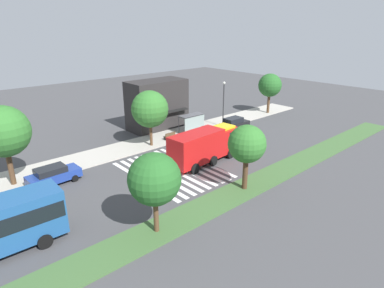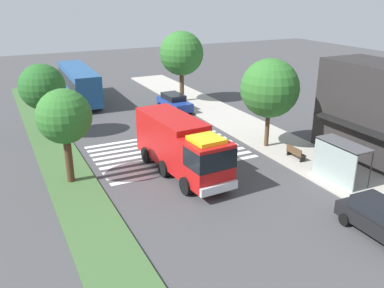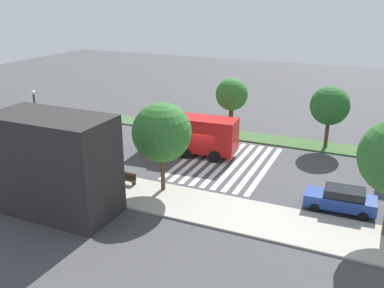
% 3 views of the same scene
% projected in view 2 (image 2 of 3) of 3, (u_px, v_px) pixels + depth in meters
% --- Properties ---
extents(ground_plane, '(120.00, 120.00, 0.00)m').
position_uv_depth(ground_plane, '(182.00, 163.00, 29.33)').
color(ground_plane, '#424244').
extents(sidewalk, '(60.00, 4.60, 0.14)m').
position_uv_depth(sidewalk, '(279.00, 144.00, 32.80)').
color(sidewalk, '#ADA89E').
rests_on(sidewalk, ground_plane).
extents(median_strip, '(60.00, 3.00, 0.14)m').
position_uv_depth(median_strip, '(72.00, 183.00, 26.14)').
color(median_strip, '#3D6033').
rests_on(median_strip, ground_plane).
extents(crosswalk, '(7.65, 11.09, 0.01)m').
position_uv_depth(crosswalk, '(169.00, 152.00, 31.35)').
color(crosswalk, silver).
rests_on(crosswalk, ground_plane).
extents(fire_truck, '(9.25, 3.27, 3.63)m').
position_uv_depth(fire_truck, '(182.00, 145.00, 26.86)').
color(fire_truck, '#B71414').
rests_on(fire_truck, ground_plane).
extents(parked_car_west, '(4.80, 2.22, 1.71)m').
position_uv_depth(parked_car_west, '(174.00, 102.00, 41.64)').
color(parked_car_west, navy).
rests_on(parked_car_west, ground_plane).
extents(parked_car_mid, '(4.71, 2.13, 1.75)m').
position_uv_depth(parked_car_mid, '(382.00, 220.00, 20.39)').
color(parked_car_mid, black).
rests_on(parked_car_mid, ground_plane).
extents(transit_bus, '(11.27, 3.06, 3.67)m').
position_uv_depth(transit_bus, '(79.00, 82.00, 44.56)').
color(transit_bus, navy).
rests_on(transit_bus, ground_plane).
extents(bus_stop_shelter, '(3.50, 1.40, 2.46)m').
position_uv_depth(bus_stop_shelter, '(339.00, 155.00, 25.75)').
color(bus_stop_shelter, '#4C4C51').
rests_on(bus_stop_shelter, sidewalk).
extents(bench_near_shelter, '(1.60, 0.50, 0.90)m').
position_uv_depth(bench_near_shelter, '(295.00, 153.00, 29.58)').
color(bench_near_shelter, '#4C3823').
rests_on(bench_near_shelter, sidewalk).
extents(storefront_building, '(8.26, 4.93, 6.83)m').
position_uv_depth(storefront_building, '(378.00, 113.00, 29.09)').
color(storefront_building, '#282626').
rests_on(storefront_building, ground_plane).
extents(sidewalk_tree_far_west, '(4.61, 4.61, 7.40)m').
position_uv_depth(sidewalk_tree_far_west, '(182.00, 54.00, 43.49)').
color(sidewalk_tree_far_west, '#513823').
rests_on(sidewalk_tree_far_west, sidewalk).
extents(sidewalk_tree_west, '(4.38, 4.38, 6.72)m').
position_uv_depth(sidewalk_tree_west, '(270.00, 88.00, 30.62)').
color(sidewalk_tree_west, '#513823').
rests_on(sidewalk_tree_west, sidewalk).
extents(median_tree_far_west, '(3.68, 3.68, 5.93)m').
position_uv_depth(median_tree_far_west, '(42.00, 87.00, 33.04)').
color(median_tree_far_west, '#513823').
rests_on(median_tree_far_west, median_strip).
extents(median_tree_west, '(3.33, 3.33, 5.92)m').
position_uv_depth(median_tree_west, '(64.00, 117.00, 24.80)').
color(median_tree_west, '#47301E').
rests_on(median_tree_west, median_strip).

